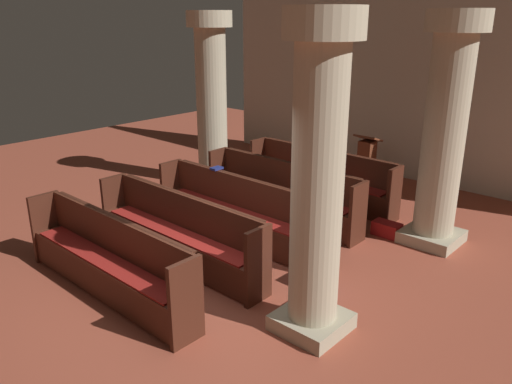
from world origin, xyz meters
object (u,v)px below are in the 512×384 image
kneeler_box_red (387,229)px  lectern (366,165)px  pillar_aisle_rear (318,178)px  hymn_book (217,168)px  pillar_aisle_side (445,129)px  pillar_far_side (211,98)px  pew_row_0 (320,176)px  pew_row_2 (235,208)px  kneeler_box_blue (311,278)px  pew_row_1 (281,190)px  pew_row_3 (178,230)px  pew_row_4 (108,257)px

kneeler_box_red → lectern: bearing=128.7°
pillar_aisle_rear → hymn_book: 3.30m
pillar_aisle_side → pillar_aisle_rear: 3.10m
pillar_aisle_side → kneeler_box_red: 1.79m
pillar_far_side → kneeler_box_red: pillar_far_side is taller
pew_row_0 → pew_row_2: same height
pillar_far_side → hymn_book: bearing=-41.6°
pew_row_0 → kneeler_box_blue: (1.75, -2.63, -0.41)m
pew_row_0 → lectern: (0.17, 1.36, -0.06)m
pew_row_1 → kneeler_box_red: bearing=18.4°
pew_row_1 → pillar_aisle_side: pillar_aisle_side is taller
pillar_aisle_side → hymn_book: bearing=-149.0°
kneeler_box_blue → kneeler_box_red: bearing=91.4°
pew_row_2 → pew_row_3: size_ratio=1.00×
lectern → hymn_book: 3.53m
kneeler_box_blue → kneeler_box_red: kneeler_box_red is taller
pew_row_2 → hymn_book: size_ratio=16.34×
pew_row_3 → pew_row_4: (0.00, -1.12, 0.00)m
pillar_aisle_side → pillar_aisle_rear: (0.00, -3.10, 0.00)m
pew_row_2 → pillar_aisle_side: bearing=39.9°
pillar_aisle_rear → pew_row_4: bearing=-155.2°
pillar_far_side → lectern: 3.37m
pew_row_0 → pillar_aisle_rear: pillar_aisle_rear is taller
pew_row_4 → pillar_aisle_side: pillar_aisle_side is taller
pew_row_0 → pew_row_2: size_ratio=1.00×
pew_row_4 → kneeler_box_blue: 2.57m
pew_row_0 → pillar_aisle_side: 2.66m
pillar_aisle_side → kneeler_box_red: size_ratio=7.82×
pillar_far_side → lectern: size_ratio=3.13×
pew_row_3 → pew_row_4: same height
pew_row_3 → pillar_aisle_rear: 2.64m
kneeler_box_blue → pew_row_0: bearing=123.6°
pew_row_2 → kneeler_box_red: size_ratio=7.07×
pew_row_1 → hymn_book: bearing=-122.4°
pew_row_3 → pillar_far_side: bearing=129.1°
hymn_book → pew_row_4: bearing=-76.3°
pew_row_4 → pillar_aisle_side: (2.32, 4.17, 1.26)m
pillar_aisle_side → pillar_far_side: size_ratio=1.00×
kneeler_box_red → pew_row_2: bearing=-135.2°
pew_row_0 → pillar_aisle_side: (2.32, -0.30, 1.26)m
pew_row_3 → pew_row_0: bearing=90.0°
pew_row_4 → pew_row_2: bearing=90.0°
pew_row_4 → pillar_far_side: pillar_far_side is taller
pew_row_1 → kneeler_box_blue: pew_row_1 is taller
pew_row_1 → pillar_far_side: bearing=166.2°
pew_row_0 → lectern: size_ratio=2.83×
pew_row_1 → pew_row_3: same height
pew_row_4 → pillar_aisle_rear: 2.85m
kneeler_box_red → pew_row_1: bearing=-161.6°
pillar_aisle_rear → lectern: (-2.16, 4.76, -1.31)m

